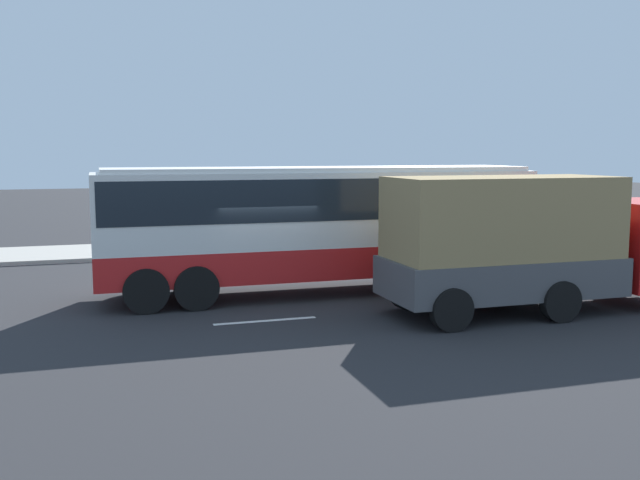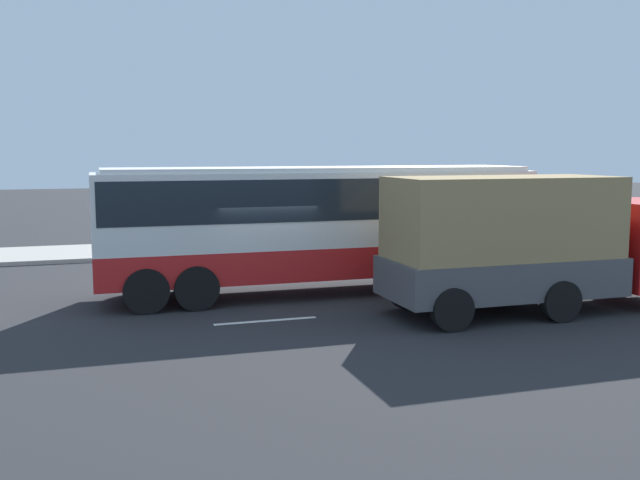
% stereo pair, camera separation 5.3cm
% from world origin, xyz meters
% --- Properties ---
extents(ground_plane, '(120.00, 120.00, 0.00)m').
position_xyz_m(ground_plane, '(0.00, 0.00, 0.00)').
color(ground_plane, '#28282B').
extents(sidewalk_curb, '(80.00, 4.00, 0.15)m').
position_xyz_m(sidewalk_curb, '(0.00, 9.75, 0.07)').
color(sidewalk_curb, '#A8A399').
rests_on(sidewalk_curb, ground_plane).
extents(lane_centreline, '(38.05, 0.16, 0.01)m').
position_xyz_m(lane_centreline, '(1.95, -2.55, 0.00)').
color(lane_centreline, white).
rests_on(lane_centreline, ground_plane).
extents(coach_bus, '(11.91, 2.87, 3.44)m').
position_xyz_m(coach_bus, '(1.74, 0.24, 2.14)').
color(coach_bus, red).
rests_on(coach_bus, ground_plane).
extents(cargo_truck, '(7.74, 2.57, 3.28)m').
position_xyz_m(cargo_truck, '(5.89, -3.60, 1.74)').
color(cargo_truck, red).
rests_on(cargo_truck, ground_plane).
extents(pedestrian_near_curb, '(0.32, 0.32, 1.58)m').
position_xyz_m(pedestrian_near_curb, '(6.89, 9.52, 1.06)').
color(pedestrian_near_curb, '#38334C').
rests_on(pedestrian_near_curb, sidewalk_curb).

